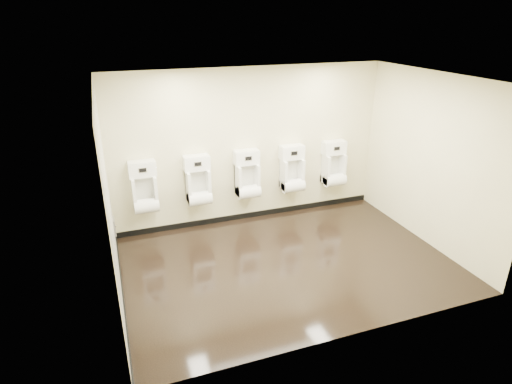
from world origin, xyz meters
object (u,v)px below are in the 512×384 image
urinal_3 (292,172)px  urinal_4 (334,167)px  urinal_1 (198,184)px  access_panel (114,226)px  urinal_2 (247,178)px  urinal_0 (145,191)px

urinal_3 → urinal_4: same height
urinal_3 → urinal_4: (0.88, 0.00, 0.00)m
urinal_1 → urinal_3: same height
access_panel → urinal_2: bearing=9.5°
urinal_1 → urinal_2: same height
access_panel → urinal_0: bearing=35.9°
urinal_2 → urinal_3: same height
access_panel → urinal_3: 3.29m
access_panel → urinal_3: urinal_3 is taller
access_panel → urinal_2: 2.43m
urinal_2 → urinal_1: bearing=180.0°
urinal_0 → urinal_4: size_ratio=1.00×
access_panel → urinal_0: size_ratio=0.29×
urinal_1 → urinal_4: 2.67m
access_panel → urinal_1: urinal_1 is taller
urinal_0 → urinal_1: (0.91, 0.00, 0.00)m
urinal_1 → urinal_3: bearing=0.0°
urinal_3 → urinal_1: bearing=180.0°
urinal_2 → urinal_4: bearing=0.0°
urinal_0 → urinal_1: bearing=0.0°
urinal_0 → urinal_2: (1.82, 0.00, 0.00)m
urinal_0 → urinal_3: bearing=0.0°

